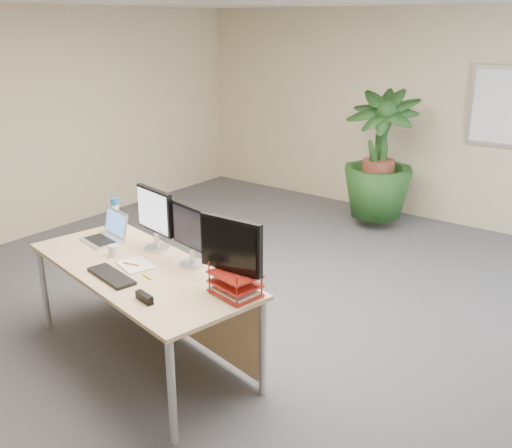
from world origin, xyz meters
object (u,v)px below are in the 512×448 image
Objects in this scene: monitor_left at (155,215)px; laptop at (107,233)px; desk at (153,283)px; monitor_right at (191,232)px; floor_plant at (378,170)px.

monitor_left is 0.54m from laptop.
monitor_right is (0.26, 0.16, 0.43)m from desk.
floor_plant reaches higher than monitor_right.
laptop is (-0.69, -3.67, 0.08)m from floor_plant.
floor_plant is at bearing 93.64° from monitor_right.
laptop is at bearing -100.58° from floor_plant.
monitor_left is at bearing 128.80° from desk.
floor_plant is at bearing 86.61° from monitor_left.
laptop is at bearing -167.06° from monitor_left.
monitor_right is 0.94m from laptop.
monitor_left reaches higher than laptop.
desk is 0.70m from laptop.
floor_plant is 3.58m from monitor_left.
desk is at bearing -51.20° from monitor_left.
laptop is (-0.92, -0.05, -0.20)m from monitor_right.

